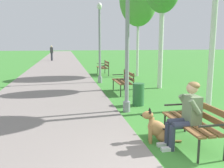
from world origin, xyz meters
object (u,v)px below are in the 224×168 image
dog_shepherd (159,130)px  park_bench_mid (124,80)px  person_seated_on_near_bench (186,112)px  lamp_post_near (127,26)px  lamp_post_mid (100,42)px  pedestrian_distant (52,53)px  park_bench_far (104,66)px  park_bench_near (195,119)px  litter_bin (138,94)px

dog_shepherd → park_bench_mid: bearing=84.4°
person_seated_on_near_bench → lamp_post_near: lamp_post_near is taller
lamp_post_mid → pedestrian_distant: size_ratio=2.30×
park_bench_far → pedestrian_distant: 12.82m
park_bench_near → lamp_post_near: 3.19m
park_bench_far → person_seated_on_near_bench: 10.73m
pedestrian_distant → litter_bin: bearing=-79.8°
park_bench_near → dog_shepherd: 0.70m
park_bench_mid → park_bench_far: size_ratio=1.00×
park_bench_far → person_seated_on_near_bench: (-0.16, -10.72, 0.17)m
park_bench_mid → lamp_post_near: (-0.57, -2.63, 1.87)m
dog_shepherd → lamp_post_mid: bearing=90.8°
park_bench_near → lamp_post_near: lamp_post_near is taller
lamp_post_mid → park_bench_mid: bearing=-77.0°
park_bench_mid → lamp_post_near: bearing=-102.2°
park_bench_mid → dog_shepherd: park_bench_mid is taller
person_seated_on_near_bench → pedestrian_distant: bearing=98.7°
park_bench_far → lamp_post_mid: bearing=-102.5°
park_bench_near → park_bench_mid: (-0.13, 5.11, 0.00)m
person_seated_on_near_bench → dog_shepherd: size_ratio=1.51×
dog_shepherd → lamp_post_mid: (-0.11, 7.43, 1.71)m
pedestrian_distant → park_bench_mid: bearing=-78.6°
lamp_post_mid → litter_bin: lamp_post_mid is taller
park_bench_far → person_seated_on_near_bench: person_seated_on_near_bench is taller
person_seated_on_near_bench → lamp_post_mid: (-0.51, 7.73, 1.29)m
park_bench_near → litter_bin: bearing=92.9°
person_seated_on_near_bench → lamp_post_near: (-0.49, 2.54, 1.70)m
lamp_post_near → lamp_post_mid: lamp_post_near is taller
dog_shepherd → pedestrian_distant: 22.92m
dog_shepherd → lamp_post_mid: lamp_post_mid is taller
park_bench_mid → person_seated_on_near_bench: person_seated_on_near_bench is taller
pedestrian_distant → park_bench_near: bearing=-80.8°
park_bench_mid → person_seated_on_near_bench: 5.18m
park_bench_far → lamp_post_mid: size_ratio=0.40×
park_bench_mid → lamp_post_near: size_ratio=0.32×
litter_bin → pedestrian_distant: (-3.56, 19.83, 0.49)m
park_bench_far → lamp_post_mid: 3.39m
park_bench_near → person_seated_on_near_bench: person_seated_on_near_bench is taller
lamp_post_near → lamp_post_mid: 5.20m
lamp_post_near → person_seated_on_near_bench: bearing=-79.1°
lamp_post_mid → park_bench_near: bearing=-84.7°
park_bench_near → lamp_post_mid: lamp_post_mid is taller
dog_shepherd → litter_bin: (0.45, 2.88, 0.09)m
dog_shepherd → litter_bin: dog_shepherd is taller
lamp_post_mid → litter_bin: bearing=-83.0°
pedestrian_distant → park_bench_far: bearing=-73.4°
litter_bin → park_bench_mid: bearing=89.1°
litter_bin → pedestrian_distant: pedestrian_distant is taller
park_bench_far → dog_shepherd: size_ratio=1.81×
person_seated_on_near_bench → lamp_post_mid: size_ratio=0.33×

